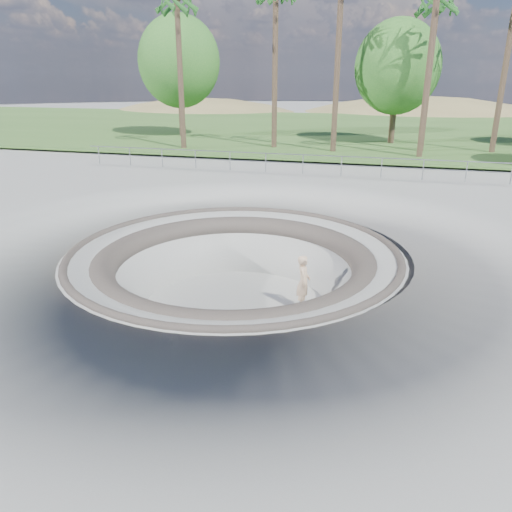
# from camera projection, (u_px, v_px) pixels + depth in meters

# --- Properties ---
(ground) EXTENTS (180.00, 180.00, 0.00)m
(ground) POSITION_uv_depth(u_px,v_px,m) (234.00, 251.00, 15.39)
(ground) COLOR #989893
(ground) RESTS_ON ground
(skate_bowl) EXTENTS (14.00, 14.00, 4.10)m
(skate_bowl) POSITION_uv_depth(u_px,v_px,m) (235.00, 305.00, 16.03)
(skate_bowl) COLOR #989893
(skate_bowl) RESTS_ON ground
(grass_strip) EXTENTS (180.00, 36.00, 0.12)m
(grass_strip) POSITION_uv_depth(u_px,v_px,m) (344.00, 129.00, 46.11)
(grass_strip) COLOR #3B6327
(grass_strip) RESTS_ON ground
(distant_hills) EXTENTS (103.20, 45.00, 28.60)m
(distant_hills) POSITION_uv_depth(u_px,v_px,m) (385.00, 166.00, 68.69)
(distant_hills) COLOR olive
(distant_hills) RESTS_ON ground
(safety_railing) EXTENTS (25.00, 0.06, 1.03)m
(safety_railing) POSITION_uv_depth(u_px,v_px,m) (303.00, 164.00, 26.02)
(safety_railing) COLOR gray
(safety_railing) RESTS_ON ground
(skateboard) EXTENTS (0.84, 0.25, 0.09)m
(skateboard) POSITION_uv_depth(u_px,v_px,m) (302.00, 308.00, 15.83)
(skateboard) COLOR olive
(skateboard) RESTS_ON ground
(skater) EXTENTS (0.53, 0.71, 1.75)m
(skater) POSITION_uv_depth(u_px,v_px,m) (303.00, 282.00, 15.52)
(skater) COLOR tan
(skater) RESTS_ON skateboard
(palm_a) EXTENTS (2.60, 2.60, 10.29)m
(palm_a) POSITION_uv_depth(u_px,v_px,m) (177.00, 6.00, 31.38)
(palm_a) COLOR brown
(palm_a) RESTS_ON ground
(palm_d) EXTENTS (2.60, 2.60, 10.09)m
(palm_d) POSITION_uv_depth(u_px,v_px,m) (437.00, 7.00, 30.18)
(palm_d) COLOR brown
(palm_d) RESTS_ON ground
(bushy_tree_left) EXTENTS (6.48, 5.89, 9.35)m
(bushy_tree_left) POSITION_uv_depth(u_px,v_px,m) (179.00, 62.00, 39.14)
(bushy_tree_left) COLOR brown
(bushy_tree_left) RESTS_ON ground
(bushy_tree_mid) EXTENTS (5.98, 5.44, 8.63)m
(bushy_tree_mid) POSITION_uv_depth(u_px,v_px,m) (397.00, 67.00, 35.09)
(bushy_tree_mid) COLOR brown
(bushy_tree_mid) RESTS_ON ground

